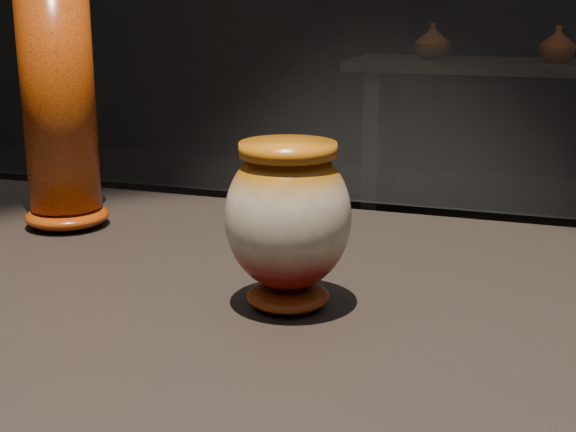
% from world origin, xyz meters
% --- Properties ---
extents(main_vase, '(0.16, 0.16, 0.17)m').
position_xyz_m(main_vase, '(0.07, -0.01, 0.99)').
color(main_vase, '#630E08').
rests_on(main_vase, display_plinth).
extents(tall_vase, '(0.14, 0.14, 0.37)m').
position_xyz_m(tall_vase, '(-0.32, 0.18, 1.08)').
color(tall_vase, '#C7500D').
rests_on(tall_vase, display_plinth).
extents(back_shelf, '(2.00, 0.60, 0.90)m').
position_xyz_m(back_shelf, '(0.27, 3.48, 0.64)').
color(back_shelf, black).
rests_on(back_shelf, ground).
extents(back_vase_left, '(0.22, 0.22, 0.18)m').
position_xyz_m(back_vase_left, '(-0.32, 3.44, 0.99)').
color(back_vase_left, '#8E3E14').
rests_on(back_vase_left, back_shelf).
extents(back_vase_mid, '(0.23, 0.23, 0.18)m').
position_xyz_m(back_vase_mid, '(0.29, 3.44, 0.99)').
color(back_vase_mid, '#630E08').
rests_on(back_vase_mid, back_shelf).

